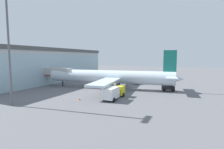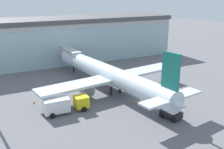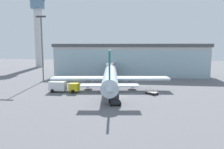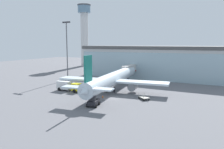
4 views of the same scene
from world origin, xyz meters
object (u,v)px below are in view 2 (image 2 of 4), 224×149
(baggage_cart, at_px, (168,88))
(safety_cone_nose, at_px, (136,102))
(pushback_tug, at_px, (172,113))
(catering_truck, at_px, (65,104))
(airplane, at_px, (109,75))
(jet_bridge, at_px, (67,53))
(safety_cone_wingtip, at_px, (34,102))

(baggage_cart, bearing_deg, safety_cone_nose, -120.59)
(pushback_tug, bearing_deg, catering_truck, 42.20)
(airplane, height_order, catering_truck, airplane)
(jet_bridge, height_order, catering_truck, jet_bridge)
(pushback_tug, height_order, safety_cone_wingtip, pushback_tug)
(jet_bridge, distance_m, airplane, 19.47)
(pushback_tug, bearing_deg, baggage_cart, -50.36)
(jet_bridge, bearing_deg, baggage_cart, -154.19)
(pushback_tug, bearing_deg, safety_cone_nose, 0.94)
(jet_bridge, xyz_separation_m, baggage_cart, (13.23, -24.31, -3.65))
(safety_cone_wingtip, bearing_deg, pushback_tug, -40.77)
(baggage_cart, bearing_deg, airplane, -162.93)
(pushback_tug, xyz_separation_m, safety_cone_nose, (-1.95, 7.27, -0.70))
(airplane, bearing_deg, jet_bridge, -0.71)
(safety_cone_wingtip, bearing_deg, safety_cone_nose, -27.14)
(catering_truck, xyz_separation_m, baggage_cart, (21.61, 0.76, -0.97))
(airplane, relative_size, pushback_tug, 11.06)
(safety_cone_nose, distance_m, safety_cone_wingtip, 17.97)
(catering_truck, distance_m, safety_cone_nose, 12.42)
(airplane, height_order, safety_cone_wingtip, airplane)
(catering_truck, relative_size, baggage_cart, 2.32)
(airplane, relative_size, safety_cone_wingtip, 71.22)
(safety_cone_nose, bearing_deg, jet_bridge, 97.93)
(catering_truck, bearing_deg, safety_cone_nose, -10.16)
(pushback_tug, bearing_deg, safety_cone_wingtip, 35.16)
(pushback_tug, bearing_deg, jet_bridge, -4.62)
(catering_truck, distance_m, pushback_tug, 16.99)
(safety_cone_wingtip, bearing_deg, jet_bridge, 57.34)
(catering_truck, xyz_separation_m, pushback_tug, (14.12, -9.43, -0.49))
(jet_bridge, bearing_deg, airplane, -175.26)
(baggage_cart, bearing_deg, safety_cone_wingtip, -149.51)
(baggage_cart, relative_size, safety_cone_wingtip, 5.73)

